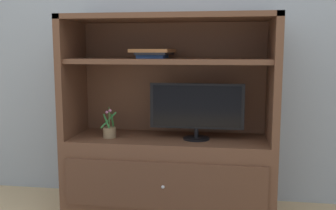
{
  "coord_description": "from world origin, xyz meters",
  "views": [
    {
      "loc": [
        0.41,
        -2.36,
        1.21
      ],
      "look_at": [
        0.0,
        0.35,
        0.81
      ],
      "focal_mm": 41.36,
      "sensor_mm": 36.0,
      "label": 1
    }
  ],
  "objects_px": {
    "media_console": "(169,150)",
    "potted_plant": "(109,131)",
    "tv_monitor": "(197,109)",
    "magazine_stack": "(153,53)"
  },
  "relations": [
    {
      "from": "potted_plant",
      "to": "magazine_stack",
      "type": "distance_m",
      "value": 0.66
    },
    {
      "from": "tv_monitor",
      "to": "potted_plant",
      "type": "xyz_separation_m",
      "value": [
        -0.64,
        -0.04,
        -0.18
      ]
    },
    {
      "from": "media_console",
      "to": "tv_monitor",
      "type": "distance_m",
      "value": 0.38
    },
    {
      "from": "media_console",
      "to": "tv_monitor",
      "type": "bearing_deg",
      "value": -9.1
    },
    {
      "from": "media_console",
      "to": "potted_plant",
      "type": "height_order",
      "value": "media_console"
    },
    {
      "from": "media_console",
      "to": "tv_monitor",
      "type": "relative_size",
      "value": 2.25
    },
    {
      "from": "media_console",
      "to": "potted_plant",
      "type": "xyz_separation_m",
      "value": [
        -0.43,
        -0.08,
        0.14
      ]
    },
    {
      "from": "potted_plant",
      "to": "magazine_stack",
      "type": "height_order",
      "value": "magazine_stack"
    },
    {
      "from": "tv_monitor",
      "to": "potted_plant",
      "type": "bearing_deg",
      "value": -176.03
    },
    {
      "from": "media_console",
      "to": "potted_plant",
      "type": "relative_size",
      "value": 6.62
    }
  ]
}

